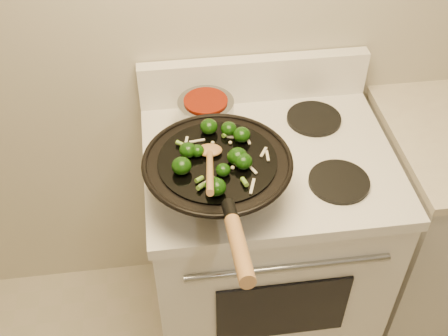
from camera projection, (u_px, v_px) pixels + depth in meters
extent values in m
cube|color=white|center=(262.00, 251.00, 2.08)|extent=(0.76, 0.64, 0.88)
cube|color=white|center=(269.00, 160.00, 1.76)|extent=(0.78, 0.66, 0.04)
cube|color=white|center=(254.00, 79.00, 1.91)|extent=(0.78, 0.05, 0.16)
cylinder|color=#979A9F|center=(288.00, 268.00, 1.60)|extent=(0.60, 0.02, 0.02)
cube|color=black|center=(282.00, 310.00, 1.77)|extent=(0.42, 0.01, 0.28)
cylinder|color=black|center=(218.00, 193.00, 1.62)|extent=(0.18, 0.18, 0.01)
cylinder|color=black|center=(339.00, 182.00, 1.65)|extent=(0.18, 0.18, 0.01)
cylinder|color=black|center=(206.00, 128.00, 1.83)|extent=(0.18, 0.18, 0.01)
cylinder|color=black|center=(314.00, 119.00, 1.87)|extent=(0.18, 0.18, 0.01)
torus|color=black|center=(217.00, 161.00, 1.53)|extent=(0.42, 0.42, 0.02)
cylinder|color=black|center=(217.00, 161.00, 1.53)|extent=(0.33, 0.33, 0.01)
cylinder|color=black|center=(230.00, 211.00, 1.33)|extent=(0.03, 0.07, 0.05)
cylinder|color=#A27040|center=(239.00, 249.00, 1.20)|extent=(0.04, 0.22, 0.08)
ellipsoid|color=black|center=(238.00, 156.00, 1.50)|extent=(0.05, 0.05, 0.05)
cylinder|color=#487E2D|center=(244.00, 160.00, 1.52)|extent=(0.02, 0.02, 0.02)
ellipsoid|color=black|center=(216.00, 187.00, 1.42)|extent=(0.05, 0.05, 0.04)
ellipsoid|color=black|center=(229.00, 129.00, 1.59)|extent=(0.05, 0.05, 0.04)
ellipsoid|color=black|center=(188.00, 150.00, 1.53)|extent=(0.05, 0.05, 0.04)
cylinder|color=#487E2D|center=(193.00, 153.00, 1.54)|extent=(0.02, 0.02, 0.02)
ellipsoid|color=black|center=(181.00, 166.00, 1.48)|extent=(0.05, 0.05, 0.05)
ellipsoid|color=black|center=(197.00, 151.00, 1.53)|extent=(0.04, 0.04, 0.03)
ellipsoid|color=black|center=(236.00, 157.00, 1.51)|extent=(0.05, 0.05, 0.04)
cylinder|color=#487E2D|center=(241.00, 160.00, 1.52)|extent=(0.02, 0.02, 0.01)
ellipsoid|color=black|center=(209.00, 126.00, 1.60)|extent=(0.05, 0.05, 0.04)
ellipsoid|color=black|center=(223.00, 170.00, 1.47)|extent=(0.04, 0.04, 0.03)
ellipsoid|color=black|center=(243.00, 161.00, 1.49)|extent=(0.05, 0.05, 0.04)
cylinder|color=#487E2D|center=(249.00, 165.00, 1.50)|extent=(0.02, 0.02, 0.01)
ellipsoid|color=black|center=(242.00, 135.00, 1.57)|extent=(0.05, 0.05, 0.04)
ellipsoid|color=black|center=(214.00, 185.00, 1.43)|extent=(0.05, 0.05, 0.04)
cube|color=silver|center=(252.00, 186.00, 1.45)|extent=(0.03, 0.05, 0.00)
cube|color=silver|center=(252.00, 168.00, 1.50)|extent=(0.03, 0.05, 0.00)
cube|color=silver|center=(247.00, 137.00, 1.59)|extent=(0.01, 0.06, 0.00)
cube|color=silver|center=(186.00, 141.00, 1.58)|extent=(0.02, 0.04, 0.00)
cube|color=silver|center=(207.00, 182.00, 1.46)|extent=(0.05, 0.03, 0.00)
cube|color=silver|center=(267.00, 156.00, 1.53)|extent=(0.01, 0.04, 0.00)
cube|color=silver|center=(237.00, 138.00, 1.59)|extent=(0.06, 0.02, 0.00)
cube|color=silver|center=(212.00, 177.00, 1.47)|extent=(0.02, 0.05, 0.00)
cube|color=silver|center=(242.00, 137.00, 1.59)|extent=(0.04, 0.02, 0.00)
cube|color=silver|center=(264.00, 152.00, 1.54)|extent=(0.03, 0.04, 0.00)
cube|color=silver|center=(197.00, 141.00, 1.58)|extent=(0.05, 0.01, 0.00)
cylinder|color=#61932F|center=(226.00, 135.00, 1.59)|extent=(0.03, 0.02, 0.02)
cylinder|color=#61932F|center=(195.00, 148.00, 1.55)|extent=(0.03, 0.03, 0.02)
cylinder|color=#61932F|center=(180.00, 144.00, 1.56)|extent=(0.03, 0.02, 0.02)
cylinder|color=#61932F|center=(244.00, 182.00, 1.45)|extent=(0.02, 0.02, 0.01)
cylinder|color=#61932F|center=(199.00, 179.00, 1.46)|extent=(0.02, 0.03, 0.02)
cylinder|color=#61932F|center=(201.00, 186.00, 1.44)|extent=(0.03, 0.02, 0.01)
sphere|color=beige|center=(233.00, 159.00, 1.52)|extent=(0.01, 0.01, 0.01)
sphere|color=beige|center=(230.00, 143.00, 1.57)|extent=(0.01, 0.01, 0.01)
sphere|color=beige|center=(213.00, 143.00, 1.57)|extent=(0.01, 0.01, 0.01)
sphere|color=beige|center=(233.00, 168.00, 1.50)|extent=(0.01, 0.01, 0.01)
ellipsoid|color=#A27040|center=(210.00, 150.00, 1.54)|extent=(0.07, 0.06, 0.02)
cylinder|color=#A27040|center=(210.00, 171.00, 1.39)|extent=(0.05, 0.27, 0.13)
cylinder|color=#979A9F|center=(206.00, 114.00, 1.79)|extent=(0.18, 0.18, 0.10)
cylinder|color=#6E1405|center=(206.00, 101.00, 1.76)|extent=(0.14, 0.14, 0.01)
cylinder|color=black|center=(219.00, 131.00, 1.66)|extent=(0.04, 0.11, 0.02)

